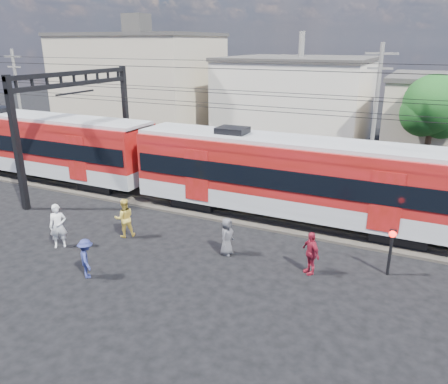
% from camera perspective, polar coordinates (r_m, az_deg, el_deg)
% --- Properties ---
extents(ground, '(120.00, 120.00, 0.00)m').
position_cam_1_polar(ground, '(17.03, -10.67, -11.30)').
color(ground, black).
rests_on(ground, ground).
extents(track_bed, '(70.00, 3.40, 0.12)m').
position_cam_1_polar(track_bed, '(23.24, 0.85, -2.29)').
color(track_bed, '#2D2823').
rests_on(track_bed, ground).
extents(rail_near, '(70.00, 0.12, 0.12)m').
position_cam_1_polar(rail_near, '(22.57, 0.06, -2.63)').
color(rail_near, '#59544C').
rests_on(rail_near, track_bed).
extents(rail_far, '(70.00, 0.12, 0.12)m').
position_cam_1_polar(rail_far, '(23.84, 1.60, -1.43)').
color(rail_far, '#59544C').
rests_on(rail_far, track_bed).
extents(commuter_train, '(50.30, 3.08, 4.17)m').
position_cam_1_polar(commuter_train, '(21.34, 9.46, 2.14)').
color(commuter_train, black).
rests_on(commuter_train, ground).
extents(catenary, '(70.00, 9.30, 7.52)m').
position_cam_1_polar(catenary, '(26.66, -16.57, 10.99)').
color(catenary, black).
rests_on(catenary, ground).
extents(building_west, '(14.28, 10.20, 9.30)m').
position_cam_1_polar(building_west, '(44.33, -10.88, 13.70)').
color(building_west, tan).
rests_on(building_west, ground).
extents(building_midwest, '(12.24, 12.24, 7.30)m').
position_cam_1_polar(building_midwest, '(40.52, 9.73, 11.87)').
color(building_midwest, beige).
rests_on(building_midwest, ground).
extents(utility_pole_mid, '(1.80, 0.24, 8.50)m').
position_cam_1_polar(utility_pole_mid, '(27.16, 19.12, 9.58)').
color(utility_pole_mid, slate).
rests_on(utility_pole_mid, ground).
extents(utility_pole_west, '(1.80, 0.24, 8.00)m').
position_cam_1_polar(utility_pole_west, '(40.49, -25.25, 11.25)').
color(utility_pole_west, slate).
rests_on(utility_pole_west, ground).
extents(tree_near, '(3.82, 3.64, 6.72)m').
position_cam_1_polar(tree_near, '(30.04, 26.00, 9.78)').
color(tree_near, '#382619').
rests_on(tree_near, ground).
extents(pedestrian_a, '(0.84, 0.82, 1.96)m').
position_cam_1_polar(pedestrian_a, '(20.21, -20.85, -4.17)').
color(pedestrian_a, white).
rests_on(pedestrian_a, ground).
extents(pedestrian_b, '(1.11, 1.11, 1.82)m').
position_cam_1_polar(pedestrian_b, '(20.42, -12.89, -3.32)').
color(pedestrian_b, gold).
rests_on(pedestrian_b, ground).
extents(pedestrian_c, '(1.13, 1.09, 1.55)m').
position_cam_1_polar(pedestrian_c, '(17.42, -17.54, -8.27)').
color(pedestrian_c, navy).
rests_on(pedestrian_c, ground).
extents(pedestrian_d, '(1.03, 0.99, 1.72)m').
position_cam_1_polar(pedestrian_d, '(17.17, 11.24, -7.80)').
color(pedestrian_d, maroon).
rests_on(pedestrian_d, ground).
extents(pedestrian_e, '(0.55, 0.82, 1.63)m').
position_cam_1_polar(pedestrian_e, '(18.30, 0.38, -5.83)').
color(pedestrian_e, '#49484D').
rests_on(pedestrian_e, ground).
extents(crossing_signal, '(0.28, 0.28, 1.90)m').
position_cam_1_polar(crossing_signal, '(17.68, 21.02, -6.33)').
color(crossing_signal, black).
rests_on(crossing_signal, ground).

